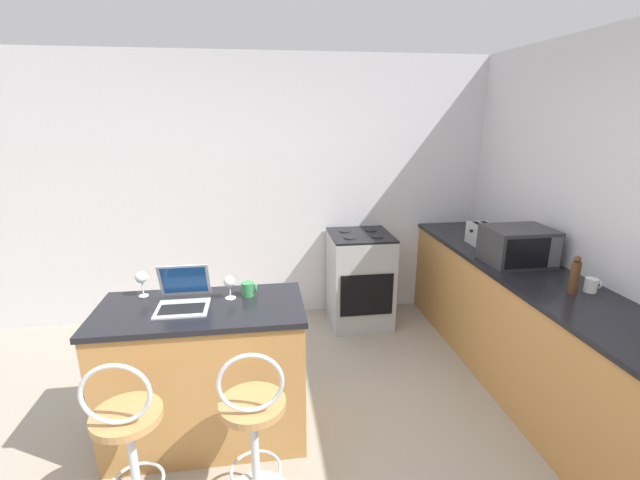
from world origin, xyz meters
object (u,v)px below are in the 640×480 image
microwave (518,246)px  wine_glass_tall (230,283)px  bar_stool_near (130,448)px  pepper_mill (575,276)px  stove_range (359,279)px  bar_stool_far (254,435)px  mug_red (513,242)px  laptop (183,296)px  wine_glass_short (141,278)px  mug_green (248,289)px  toaster (482,234)px  mug_white (591,285)px

microwave → wine_glass_tall: 2.20m
bar_stool_near → pepper_mill: size_ratio=3.84×
stove_range → wine_glass_tall: wine_glass_tall is taller
bar_stool_far → mug_red: bearing=32.4°
microwave → stove_range: microwave is taller
laptop → mug_red: 2.76m
bar_stool_far → wine_glass_short: wine_glass_short is taller
wine_glass_short → mug_green: bearing=-7.2°
mug_green → wine_glass_short: bearing=172.8°
wine_glass_short → wine_glass_tall: (0.55, -0.11, -0.02)m
pepper_mill → wine_glass_short: bearing=172.8°
microwave → pepper_mill: 0.60m
wine_glass_short → mug_red: 2.99m
toaster → wine_glass_short: bearing=-164.5°
mug_white → microwave: bearing=105.1°
mug_green → laptop: bearing=-167.2°
mug_green → wine_glass_tall: 0.13m
microwave → bar_stool_near: bearing=-158.4°
mug_red → stove_range: bearing=153.0°
wine_glass_short → mug_white: 2.90m
stove_range → microwave: bearing=-44.6°
laptop → pepper_mill: 2.47m
bar_stool_near → wine_glass_tall: bearing=55.0°
microwave → wine_glass_short: microwave is taller
bar_stool_near → mug_green: 1.06m
stove_range → pepper_mill: size_ratio=3.67×
stove_range → wine_glass_tall: (-1.16, -1.36, 0.57)m
toaster → wine_glass_tall: size_ratio=1.69×
mug_green → wine_glass_short: 0.67m
microwave → mug_white: 0.62m
bar_stool_near → wine_glass_tall: wine_glass_tall is taller
laptop → wine_glass_tall: size_ratio=2.10×
bar_stool_far → stove_range: bearing=63.1°
bar_stool_far → laptop: bearing=123.0°
laptop → wine_glass_tall: bearing=12.1°
toaster → wine_glass_tall: 2.31m
pepper_mill → toaster: bearing=92.3°
wine_glass_tall → mug_red: wine_glass_tall is taller
toaster → stove_range: bearing=153.4°
mug_white → wine_glass_tall: 2.34m
bar_stool_far → stove_range: (1.03, 2.04, 0.01)m
toaster → stove_range: (-0.98, 0.49, -0.56)m
mug_white → pepper_mill: size_ratio=0.38×
wine_glass_tall → pepper_mill: bearing=-6.0°
microwave → stove_range: size_ratio=0.51×
wine_glass_short → mug_red: bearing=12.1°
laptop → mug_green: laptop is taller
stove_range → mug_white: 2.03m
mug_red → microwave: bearing=-118.3°
laptop → pepper_mill: pepper_mill is taller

